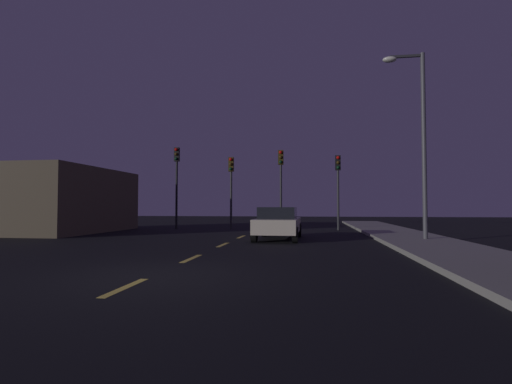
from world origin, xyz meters
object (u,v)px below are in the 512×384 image
Objects in this scene: car_stopped_ahead at (278,223)px; traffic_signal_far_left at (177,172)px; street_lamp_right at (418,129)px; traffic_signal_center_left at (231,178)px; traffic_signal_far_right at (338,177)px; traffic_signal_center_right at (281,174)px.

traffic_signal_far_left is at bearing 135.82° from car_stopped_ahead.
traffic_signal_far_left is 14.93m from street_lamp_right.
car_stopped_ahead is (3.58, -6.96, -2.48)m from traffic_signal_center_left.
traffic_signal_center_right is at bearing 179.99° from traffic_signal_far_right.
traffic_signal_center_left is at bearing -0.02° from traffic_signal_far_left.
traffic_signal_center_right is 9.75m from street_lamp_right.
street_lamp_right is (2.66, -7.49, 1.36)m from traffic_signal_far_right.
traffic_signal_far_right is at bearing -0.01° from traffic_signal_center_right.
street_lamp_right is at bearing -5.24° from car_stopped_ahead.
traffic_signal_far_left is 10.23m from traffic_signal_far_right.
traffic_signal_far_right is 0.59× the size of street_lamp_right.
traffic_signal_center_right is at bearing 129.36° from street_lamp_right.
traffic_signal_center_left reaches higher than car_stopped_ahead.
street_lamp_right is (12.88, -7.49, 0.90)m from traffic_signal_far_left.
street_lamp_right is at bearing -30.17° from traffic_signal_far_left.
traffic_signal_far_left is 10.41m from car_stopped_ahead.
traffic_signal_far_left is at bearing 179.99° from traffic_signal_far_right.
street_lamp_right reaches higher than traffic_signal_far_left.
traffic_signal_far_left is 6.74m from traffic_signal_center_right.
traffic_signal_center_right is at bearing 0.02° from traffic_signal_center_left.
traffic_signal_far_right is (3.48, -0.00, -0.25)m from traffic_signal_center_right.
car_stopped_ahead is at bearing 174.76° from street_lamp_right.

